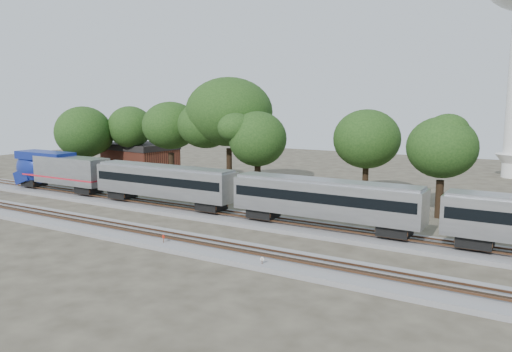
# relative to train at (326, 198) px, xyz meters

# --- Properties ---
(ground) EXTENTS (160.00, 160.00, 0.00)m
(ground) POSITION_rel_train_xyz_m (-11.37, -6.00, -3.34)
(ground) COLOR #383328
(ground) RESTS_ON ground
(track_far) EXTENTS (160.00, 5.00, 0.73)m
(track_far) POSITION_rel_train_xyz_m (-11.37, -0.00, -3.13)
(track_far) COLOR slate
(track_far) RESTS_ON ground
(track_near) EXTENTS (160.00, 5.00, 0.73)m
(track_near) POSITION_rel_train_xyz_m (-11.37, -10.00, -3.13)
(track_near) COLOR slate
(track_near) RESTS_ON ground
(train) EXTENTS (94.99, 3.28, 4.84)m
(train) POSITION_rel_train_xyz_m (0.00, 0.00, 0.00)
(train) COLOR silver
(train) RESTS_ON ground
(switch_stand_red) EXTENTS (0.34, 0.13, 1.09)m
(switch_stand_red) POSITION_rel_train_xyz_m (-9.92, -11.37, -2.64)
(switch_stand_red) COLOR #512D19
(switch_stand_red) RESTS_ON ground
(switch_stand_white) EXTENTS (0.29, 0.09, 0.93)m
(switch_stand_white) POSITION_rel_train_xyz_m (0.08, -11.87, -2.74)
(switch_stand_white) COLOR #512D19
(switch_stand_white) RESTS_ON ground
(switch_lever) EXTENTS (0.58, 0.47, 0.30)m
(switch_lever) POSITION_rel_train_xyz_m (-3.53, -11.56, -3.19)
(switch_lever) COLOR #512D19
(switch_lever) RESTS_ON ground
(brick_building) EXTENTS (12.00, 9.07, 5.40)m
(brick_building) POSITION_rel_train_xyz_m (-41.08, 18.06, -0.62)
(brick_building) COLOR brown
(brick_building) RESTS_ON ground
(tree_0) EXTENTS (7.66, 7.66, 10.80)m
(tree_0) POSITION_rel_train_xyz_m (-44.75, 9.78, 4.18)
(tree_0) COLOR black
(tree_0) RESTS_ON ground
(tree_1) EXTENTS (8.40, 8.40, 11.85)m
(tree_1) POSITION_rel_train_xyz_m (-39.64, 14.61, 4.91)
(tree_1) COLOR black
(tree_1) RESTS_ON ground
(tree_2) EXTENTS (8.90, 8.90, 12.54)m
(tree_2) POSITION_rel_train_xyz_m (-30.64, 13.81, 5.40)
(tree_2) COLOR black
(tree_2) RESTS_ON ground
(tree_3) EXTENTS (11.00, 11.00, 15.51)m
(tree_3) POSITION_rel_train_xyz_m (-20.80, 14.53, 7.48)
(tree_3) COLOR black
(tree_3) RESTS_ON ground
(tree_4) EXTENTS (7.69, 7.69, 10.84)m
(tree_4) POSITION_rel_train_xyz_m (-14.36, 11.49, 4.21)
(tree_4) COLOR black
(tree_4) RESTS_ON ground
(tree_5) EXTENTS (7.78, 7.78, 10.97)m
(tree_5) POSITION_rel_train_xyz_m (-2.17, 17.34, 4.30)
(tree_5) COLOR black
(tree_5) RESTS_ON ground
(tree_6) EXTENTS (7.63, 7.63, 10.76)m
(tree_6) POSITION_rel_train_xyz_m (7.77, 11.99, 4.15)
(tree_6) COLOR black
(tree_6) RESTS_ON ground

